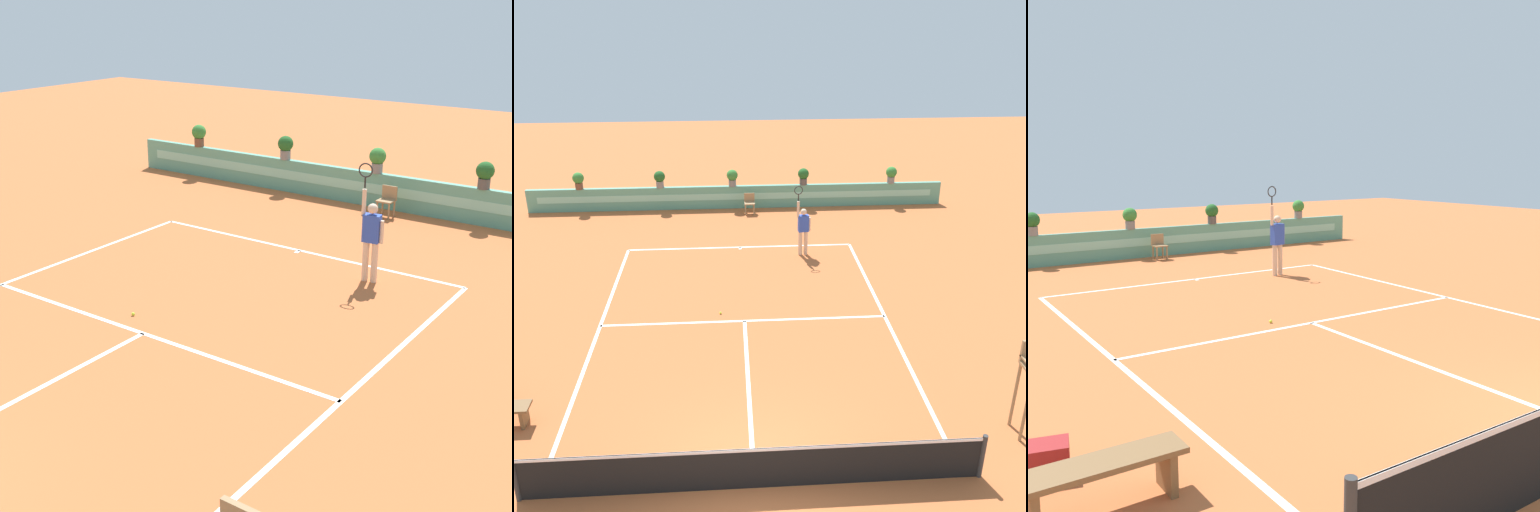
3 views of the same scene
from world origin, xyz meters
The scene contains 12 objects.
ground_plane centered at (0.00, 6.00, 0.00)m, with size 60.00×60.00×0.00m, color #BC6033.
court_lines centered at (0.00, 6.72, 0.00)m, with size 8.32×11.94×0.01m.
back_wall_barrier centered at (0.00, 16.39, 0.50)m, with size 18.00×0.21×1.00m.
ball_kid_chair centered at (0.50, 15.66, 0.48)m, with size 0.44×0.44×0.85m.
bench_courtside centered at (-5.58, 2.20, 0.38)m, with size 1.60×0.44×0.51m.
gear_bag centered at (-6.00, 3.20, 0.18)m, with size 0.70×0.36×0.36m, color maroon.
tennis_player centered at (2.24, 11.08, 1.05)m, with size 0.62×0.26×2.58m.
tennis_ball_near_baseline centered at (-0.69, 6.87, 0.03)m, with size 0.07×0.07×0.07m, color #CCE033.
potted_plant_right centered at (2.88, 16.39, 1.41)m, with size 0.48×0.48×0.72m.
potted_plant_far_right centered at (6.76, 16.39, 1.41)m, with size 0.48×0.48×0.72m.
potted_plant_left centered at (-3.32, 16.39, 1.41)m, with size 0.48×0.48×0.72m.
potted_plant_centre centered at (-0.21, 16.39, 1.41)m, with size 0.48×0.48×0.72m.
Camera 3 is at (-7.08, -3.07, 3.29)m, focal length 41.72 mm.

